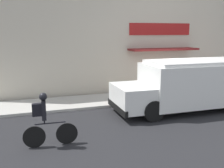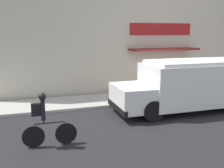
# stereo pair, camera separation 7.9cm
# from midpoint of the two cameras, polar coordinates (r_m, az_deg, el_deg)

# --- Properties ---
(ground_plane) EXTENTS (70.00, 70.00, 0.00)m
(ground_plane) POSITION_cam_midpoint_polar(r_m,az_deg,el_deg) (12.77, 13.22, -3.83)
(ground_plane) COLOR #232326
(sidewalk) EXTENTS (28.00, 2.20, 0.12)m
(sidewalk) POSITION_cam_midpoint_polar(r_m,az_deg,el_deg) (13.67, 10.87, -2.46)
(sidewalk) COLOR #ADAAA3
(sidewalk) RESTS_ON ground_plane
(storefront) EXTENTS (16.89, 1.13, 5.73)m
(storefront) POSITION_cam_midpoint_polar(r_m,az_deg,el_deg) (14.52, 8.69, 9.59)
(storefront) COLOR beige
(storefront) RESTS_ON ground_plane
(school_bus) EXTENTS (6.10, 2.62, 2.11)m
(school_bus) POSITION_cam_midpoint_polar(r_m,az_deg,el_deg) (11.49, 17.00, -0.04)
(school_bus) COLOR white
(school_bus) RESTS_ON ground_plane
(cyclist) EXTENTS (1.57, 0.22, 1.60)m
(cyclist) POSITION_cam_midpoint_polar(r_m,az_deg,el_deg) (7.80, -14.10, -7.56)
(cyclist) COLOR black
(cyclist) RESTS_ON ground_plane
(trash_bin) EXTENTS (0.57, 0.57, 0.80)m
(trash_bin) POSITION_cam_midpoint_polar(r_m,az_deg,el_deg) (14.54, 12.64, 0.16)
(trash_bin) COLOR #38383D
(trash_bin) RESTS_ON sidewalk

